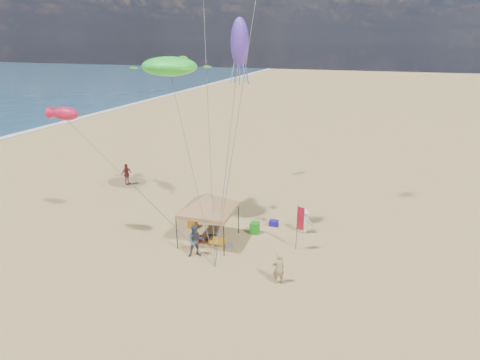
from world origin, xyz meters
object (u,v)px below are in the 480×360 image
(chair_yellow, at_px, (193,222))
(person_near_b, at_px, (196,241))
(canopy_tent, at_px, (208,195))
(beach_cart, at_px, (217,241))
(feather_flag, at_px, (300,221))
(cooler_blue, at_px, (274,223))
(chair_green, at_px, (255,228))
(person_near_a, at_px, (278,268))
(person_near_c, at_px, (304,221))
(person_far_a, at_px, (127,174))
(cooler_red, at_px, (196,239))

(chair_yellow, xyz_separation_m, person_near_b, (1.69, -3.09, 0.55))
(canopy_tent, relative_size, beach_cart, 6.18)
(canopy_tent, distance_m, feather_flag, 5.26)
(cooler_blue, height_order, chair_green, chair_green)
(person_near_a, height_order, person_near_b, person_near_b)
(person_near_c, bearing_deg, feather_flag, 89.34)
(cooler_blue, bearing_deg, person_near_a, -73.67)
(feather_flag, height_order, chair_green, feather_flag)
(chair_green, bearing_deg, person_near_b, -121.68)
(canopy_tent, height_order, cooler_blue, canopy_tent)
(canopy_tent, distance_m, person_near_c, 6.09)
(feather_flag, height_order, chair_yellow, feather_flag)
(feather_flag, bearing_deg, person_far_a, 158.57)
(canopy_tent, xyz_separation_m, person_near_c, (5.00, 2.78, -2.07))
(person_near_a, xyz_separation_m, person_near_c, (0.20, 5.60, -0.03))
(cooler_red, relative_size, person_far_a, 0.31)
(feather_flag, relative_size, person_far_a, 1.52)
(cooler_blue, xyz_separation_m, person_near_c, (1.93, -0.32, 0.59))
(feather_flag, distance_m, cooler_red, 6.09)
(cooler_red, distance_m, beach_cart, 1.29)
(feather_flag, distance_m, person_near_b, 5.72)
(person_near_b, height_order, person_far_a, person_near_b)
(cooler_red, xyz_separation_m, person_near_a, (5.49, -2.46, 0.62))
(cooler_blue, xyz_separation_m, person_near_a, (1.73, -5.92, 0.62))
(canopy_tent, bearing_deg, person_far_a, 146.71)
(chair_green, height_order, chair_yellow, same)
(beach_cart, height_order, person_near_a, person_near_a)
(cooler_blue, bearing_deg, person_far_a, 165.15)
(person_near_a, bearing_deg, person_far_a, -63.69)
(beach_cart, bearing_deg, person_far_a, 147.35)
(chair_green, bearing_deg, person_near_a, -60.60)
(chair_green, distance_m, chair_yellow, 3.93)
(person_near_b, bearing_deg, person_near_a, -40.01)
(beach_cart, distance_m, person_far_a, 12.60)
(person_near_a, bearing_deg, chair_green, -91.93)
(feather_flag, bearing_deg, person_near_b, -154.39)
(beach_cart, bearing_deg, person_near_b, -110.22)
(beach_cart, xyz_separation_m, person_far_a, (-10.60, 6.79, 0.67))
(cooler_blue, xyz_separation_m, person_near_b, (-3.06, -4.91, 0.71))
(person_near_a, bearing_deg, canopy_tent, -61.71)
(person_near_b, bearing_deg, cooler_blue, 29.96)
(person_near_a, bearing_deg, feather_flag, -126.38)
(feather_flag, height_order, person_near_a, feather_flag)
(canopy_tent, bearing_deg, chair_yellow, 142.61)
(cooler_blue, height_order, person_near_c, person_near_c)
(beach_cart, distance_m, person_near_c, 5.36)
(cooler_blue, distance_m, person_near_b, 5.82)
(chair_green, xyz_separation_m, beach_cart, (-1.62, -1.99, -0.15))
(cooler_red, xyz_separation_m, chair_yellow, (-0.99, 1.64, 0.16))
(cooler_blue, height_order, person_far_a, person_far_a)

